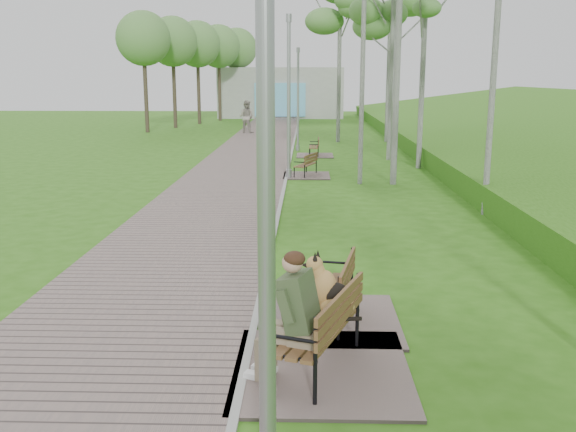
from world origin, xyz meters
name	(u,v)px	position (x,y,z in m)	size (l,w,h in m)	color
walkway	(243,165)	(-1.75, 21.50, 0.02)	(3.50, 67.00, 0.04)	#73615D
kerb	(289,165)	(0.00, 21.50, 0.03)	(0.10, 67.00, 0.05)	#999993
building_north	(281,93)	(-1.50, 50.97, 1.99)	(10.00, 5.20, 4.00)	#9E9E99
bench_main	(313,333)	(0.79, 4.10, 0.50)	(2.02, 2.25, 1.76)	#73615D
bench_second	(330,307)	(1.04, 5.71, 0.21)	(1.82, 2.02, 1.12)	#73615D
bench_third	(306,171)	(0.64, 18.93, 0.17)	(1.56, 1.74, 0.96)	#73615D
bench_far	(314,152)	(0.98, 24.57, 0.17)	(1.55, 1.72, 0.95)	#73615D
lamp_post_near	(266,211)	(0.44, 1.44, 2.47)	(0.20, 0.20, 5.28)	#93969B
lamp_post_second	(289,104)	(0.08, 18.44, 2.46)	(0.20, 0.20, 5.26)	#93969B
lamp_post_third	(298,103)	(0.26, 26.43, 2.14)	(0.18, 0.18, 4.57)	#93969B
pedestrian_near	(267,120)	(-1.60, 33.61, 0.94)	(0.68, 0.45, 1.88)	white
pedestrian_far	(246,117)	(-2.94, 35.56, 0.96)	(0.94, 0.73, 1.93)	gray
birch_far_b	(340,1)	(2.27, 30.58, 6.96)	(2.85, 2.85, 8.87)	silver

